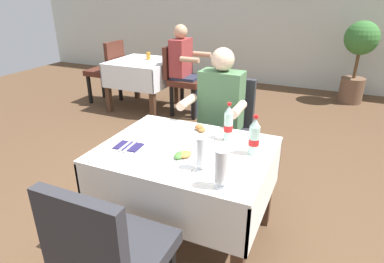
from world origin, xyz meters
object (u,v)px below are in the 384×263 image
Objects in this scene: plate_near_camera at (181,157)px; napkin_cutlery_set at (129,146)px; chair_near_camera_side at (111,254)px; background_chair_left at (108,68)px; background_table_tumbler at (148,56)px; cola_bottle_primary at (254,137)px; beer_glass_middle at (201,154)px; potted_plant_corner at (359,54)px; background_chair_right at (182,76)px; chair_far_diner_seat at (225,127)px; seated_diner_far at (219,114)px; background_patron at (185,66)px; main_dining_table at (186,170)px; cola_bottle_secondary at (228,124)px; background_dining_table at (143,73)px; beer_glass_left at (222,168)px; plate_far_diner at (201,132)px.

plate_near_camera reaches higher than napkin_cutlery_set.
napkin_cutlery_set is (-0.36, 0.70, 0.18)m from chair_near_camera_side.
background_table_tumbler is at bearing 8.03° from background_chair_left.
background_chair_left is (-2.87, 2.25, -0.29)m from cola_bottle_primary.
potted_plant_corner reaches higher than beer_glass_middle.
background_chair_right is (-1.16, 3.18, 0.00)m from chair_near_camera_side.
chair_far_diner_seat is 0.77× the size of seated_diner_far.
background_patron reaches higher than cola_bottle_primary.
main_dining_table is 0.41m from beer_glass_middle.
beer_glass_middle is at bearing -47.86° from main_dining_table.
seated_diner_far is at bearing 69.06° from napkin_cutlery_set.
main_dining_table is 5.36× the size of beer_glass_middle.
seated_diner_far is 1.96m from background_patron.
background_table_tumbler is at bearing 131.51° from cola_bottle_secondary.
background_patron is at bearing 0.00° from background_dining_table.
cola_bottle_secondary is 2.54m from background_chair_right.
chair_near_camera_side is at bearing -52.49° from background_chair_left.
potted_plant_corner is (1.10, 3.93, 0.22)m from main_dining_table.
beer_glass_left is (0.36, 0.49, 0.29)m from chair_near_camera_side.
plate_near_camera reaches higher than background_dining_table.
main_dining_table is at bearing -52.55° from background_dining_table.
cola_bottle_secondary is at bearing 147.83° from cola_bottle_primary.
napkin_cutlery_set is at bearing 163.97° from beer_glass_left.
background_chair_left is at bearing -180.00° from background_patron.
plate_far_diner is 0.46m from cola_bottle_primary.
background_table_tumbler reaches higher than main_dining_table.
background_patron reaches higher than plate_far_diner.
chair_far_diner_seat is 8.82× the size of background_table_tumbler.
background_chair_right is at bearing -180.00° from background_patron.
background_dining_table is 0.26m from background_table_tumbler.
potted_plant_corner is at bearing 35.56° from background_patron.
chair_far_diner_seat is 0.70m from cola_bottle_secondary.
cola_bottle_primary reaches higher than background_table_tumbler.
beer_glass_left reaches higher than main_dining_table.
plate_far_diner is at bearing 121.40° from beer_glass_left.
cola_bottle_primary reaches higher than plate_far_diner.
main_dining_table is 0.87× the size of potted_plant_corner.
chair_near_camera_side is at bearing -62.87° from napkin_cutlery_set.
plate_near_camera is (0.03, -0.15, 0.18)m from main_dining_table.
background_chair_right is (-1.19, 2.50, -0.18)m from plate_near_camera.
main_dining_table is 3.02m from background_table_tumbler.
main_dining_table is 1.14× the size of background_chair_left.
background_chair_right is (-1.58, 2.25, -0.29)m from cola_bottle_primary.
chair_near_camera_side is 1.00× the size of background_chair_right.
chair_far_diner_seat is 1.26m from beer_glass_left.
cola_bottle_secondary is (0.18, 0.38, 0.11)m from plate_near_camera.
plate_near_camera is 0.94× the size of cola_bottle_primary.
seated_diner_far is at bearing 103.66° from beer_glass_middle.
plate_far_diner is 0.53m from napkin_cutlery_set.
beer_glass_left is 3.07m from background_patron.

